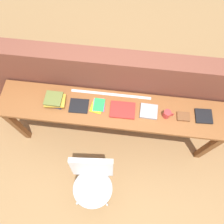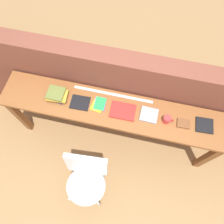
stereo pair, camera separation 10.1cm
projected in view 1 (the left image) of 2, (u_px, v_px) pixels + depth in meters
name	position (u px, v px, depth m)	size (l,w,h in m)	color
ground_plane	(110.00, 155.00, 3.02)	(40.00, 40.00, 0.00)	#9E7547
brick_wall_back	(116.00, 91.00, 2.68)	(6.00, 0.20, 1.33)	brown
sideboard	(113.00, 114.00, 2.47)	(2.50, 0.44, 0.88)	brown
chair_white_moulded	(93.00, 181.00, 2.37)	(0.48, 0.49, 0.89)	silver
book_stack_leftmost	(54.00, 100.00, 2.33)	(0.23, 0.19, 0.09)	navy
magazine_cycling	(79.00, 106.00, 2.35)	(0.20, 0.17, 0.01)	black
pamphlet_pile_colourful	(98.00, 105.00, 2.35)	(0.16, 0.20, 0.01)	orange
book_open_centre	(123.00, 110.00, 2.32)	(0.27, 0.19, 0.02)	red
book_grey_hardcover	(149.00, 111.00, 2.31)	(0.18, 0.17, 0.03)	#9E9EA3
mug	(167.00, 114.00, 2.27)	(0.11, 0.08, 0.09)	red
leather_journal_brown	(183.00, 116.00, 2.29)	(0.13, 0.10, 0.02)	brown
book_repair_rightmost	(204.00, 116.00, 2.29)	(0.17, 0.16, 0.02)	black
ruler_metal_back_edge	(111.00, 94.00, 2.41)	(0.89, 0.03, 0.00)	silver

